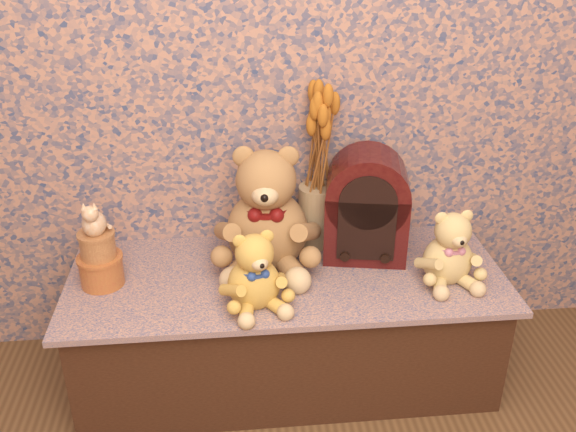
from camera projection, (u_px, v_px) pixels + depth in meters
The scene contains 10 objects.
display_shelf at pixel (287, 325), 2.18m from camera, with size 1.43×0.58×0.42m, color #394675.
teddy_large at pixel (267, 201), 2.06m from camera, with size 0.36×0.42×0.45m, color #AA7141, non-canonical shape.
teddy_medium at pixel (254, 265), 1.88m from camera, with size 0.21×0.25×0.27m, color gold, non-canonical shape.
teddy_small at pixel (450, 243), 2.00m from camera, with size 0.21×0.25×0.27m, color tan, non-canonical shape.
cathedral_radio at pixel (366, 204), 2.12m from camera, with size 0.28×0.20×0.38m, color #3C0B0C, non-canonical shape.
ceramic_vase at pixel (317, 215), 2.23m from camera, with size 0.13×0.13×0.22m, color tan.
dried_stalks at pixel (319, 135), 2.09m from camera, with size 0.20×0.20×0.37m, color #BA661D, non-canonical shape.
biscuit_tin_lower at pixel (102, 271), 2.01m from camera, with size 0.14×0.14×0.10m, color gold.
biscuit_tin_upper at pixel (98, 245), 1.97m from camera, with size 0.11×0.11×0.08m, color tan.
cat_figurine at pixel (93, 216), 1.92m from camera, with size 0.09×0.10×0.12m, color silver, non-canonical shape.
Camera 1 is at (-0.17, -0.54, 1.53)m, focal length 39.37 mm.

